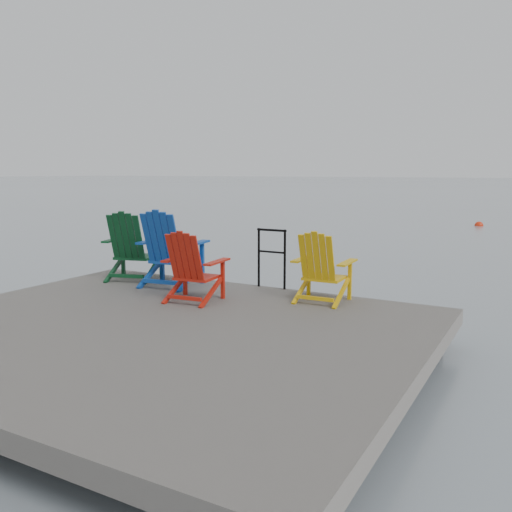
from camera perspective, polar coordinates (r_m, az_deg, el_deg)
The scene contains 8 objects.
ground at distance 6.53m, azimuth -10.53°, elevation -11.39°, with size 400.00×400.00×0.00m, color slate.
dock at distance 6.42m, azimuth -10.61°, elevation -8.48°, with size 6.00×5.00×1.40m.
handrail at distance 8.14m, azimuth 1.66°, elevation 0.37°, with size 0.48×0.04×0.90m.
chair_green at distance 8.97m, azimuth -12.91°, elevation 1.03°, with size 1.03×0.98×1.10m.
chair_blue at distance 8.36m, azimuth -9.13°, elevation 0.79°, with size 1.01×0.94×1.16m.
chair_red at distance 7.34m, azimuth -6.75°, elevation -1.09°, with size 0.82×0.76×0.96m.
chair_yellow at distance 7.31m, azimuth 6.91°, elevation -1.14°, with size 0.78×0.73×0.96m.
buoy_a at distance 24.41m, azimuth 22.41°, elevation 2.96°, with size 0.36×0.36×0.36m, color red.
Camera 1 is at (3.94, -4.70, 2.25)m, focal length 38.00 mm.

